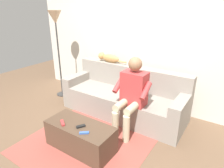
{
  "coord_description": "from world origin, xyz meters",
  "views": [
    {
      "loc": [
        -1.54,
        2.57,
        1.79
      ],
      "look_at": [
        0.0,
        0.24,
        0.68
      ],
      "focal_mm": 31.63,
      "sensor_mm": 36.0,
      "label": 1
    }
  ],
  "objects_px": {
    "remote_red": "(63,123)",
    "floor_lamp": "(56,26)",
    "remote_black": "(81,126)",
    "cat_on_backrest": "(108,58)",
    "coffee_table": "(81,136)",
    "person_solo_seated": "(132,92)",
    "remote_blue": "(84,133)",
    "couch": "(124,98)"
  },
  "relations": [
    {
      "from": "remote_black",
      "to": "floor_lamp",
      "type": "xyz_separation_m",
      "value": [
        1.54,
        -1.11,
        1.06
      ]
    },
    {
      "from": "coffee_table",
      "to": "remote_red",
      "type": "height_order",
      "value": "remote_red"
    },
    {
      "from": "couch",
      "to": "floor_lamp",
      "type": "distance_m",
      "value": 1.88
    },
    {
      "from": "person_solo_seated",
      "to": "floor_lamp",
      "type": "relative_size",
      "value": 0.66
    },
    {
      "from": "cat_on_backrest",
      "to": "remote_red",
      "type": "bearing_deg",
      "value": 101.25
    },
    {
      "from": "couch",
      "to": "remote_blue",
      "type": "height_order",
      "value": "couch"
    },
    {
      "from": "couch",
      "to": "cat_on_backrest",
      "type": "distance_m",
      "value": 0.81
    },
    {
      "from": "couch",
      "to": "floor_lamp",
      "type": "relative_size",
      "value": 1.24
    },
    {
      "from": "remote_blue",
      "to": "remote_black",
      "type": "relative_size",
      "value": 1.0
    },
    {
      "from": "coffee_table",
      "to": "person_solo_seated",
      "type": "bearing_deg",
      "value": -114.4
    },
    {
      "from": "couch",
      "to": "cat_on_backrest",
      "type": "height_order",
      "value": "cat_on_backrest"
    },
    {
      "from": "couch",
      "to": "person_solo_seated",
      "type": "height_order",
      "value": "person_solo_seated"
    },
    {
      "from": "remote_red",
      "to": "remote_black",
      "type": "height_order",
      "value": "remote_red"
    },
    {
      "from": "coffee_table",
      "to": "remote_black",
      "type": "distance_m",
      "value": 0.2
    },
    {
      "from": "couch",
      "to": "remote_blue",
      "type": "xyz_separation_m",
      "value": [
        -0.17,
        1.26,
        0.09
      ]
    },
    {
      "from": "remote_blue",
      "to": "coffee_table",
      "type": "bearing_deg",
      "value": 107.11
    },
    {
      "from": "person_solo_seated",
      "to": "remote_black",
      "type": "bearing_deg",
      "value": 69.55
    },
    {
      "from": "coffee_table",
      "to": "cat_on_backrest",
      "type": "bearing_deg",
      "value": -70.26
    },
    {
      "from": "remote_blue",
      "to": "remote_red",
      "type": "bearing_deg",
      "value": 139.05
    },
    {
      "from": "person_solo_seated",
      "to": "remote_red",
      "type": "height_order",
      "value": "person_solo_seated"
    },
    {
      "from": "coffee_table",
      "to": "cat_on_backrest",
      "type": "height_order",
      "value": "cat_on_backrest"
    },
    {
      "from": "remote_red",
      "to": "remote_black",
      "type": "distance_m",
      "value": 0.26
    },
    {
      "from": "couch",
      "to": "remote_red",
      "type": "height_order",
      "value": "couch"
    },
    {
      "from": "floor_lamp",
      "to": "remote_black",
      "type": "bearing_deg",
      "value": 144.22
    },
    {
      "from": "person_solo_seated",
      "to": "remote_blue",
      "type": "xyz_separation_m",
      "value": [
        0.17,
        0.87,
        -0.25
      ]
    },
    {
      "from": "coffee_table",
      "to": "cat_on_backrest",
      "type": "distance_m",
      "value": 1.63
    },
    {
      "from": "person_solo_seated",
      "to": "floor_lamp",
      "type": "xyz_separation_m",
      "value": [
        1.84,
        -0.32,
        0.81
      ]
    },
    {
      "from": "remote_black",
      "to": "remote_red",
      "type": "bearing_deg",
      "value": 138.07
    },
    {
      "from": "remote_blue",
      "to": "couch",
      "type": "bearing_deg",
      "value": 58.02
    },
    {
      "from": "coffee_table",
      "to": "person_solo_seated",
      "type": "relative_size",
      "value": 0.82
    },
    {
      "from": "cat_on_backrest",
      "to": "remote_black",
      "type": "height_order",
      "value": "cat_on_backrest"
    },
    {
      "from": "cat_on_backrest",
      "to": "remote_red",
      "type": "relative_size",
      "value": 4.42
    },
    {
      "from": "remote_red",
      "to": "floor_lamp",
      "type": "height_order",
      "value": "floor_lamp"
    },
    {
      "from": "cat_on_backrest",
      "to": "remote_blue",
      "type": "distance_m",
      "value": 1.72
    },
    {
      "from": "cat_on_backrest",
      "to": "remote_blue",
      "type": "height_order",
      "value": "cat_on_backrest"
    },
    {
      "from": "remote_red",
      "to": "floor_lamp",
      "type": "distance_m",
      "value": 2.05
    },
    {
      "from": "remote_blue",
      "to": "remote_black",
      "type": "bearing_deg",
      "value": 107.79
    },
    {
      "from": "cat_on_backrest",
      "to": "person_solo_seated",
      "type": "bearing_deg",
      "value": 143.27
    },
    {
      "from": "coffee_table",
      "to": "person_solo_seated",
      "type": "xyz_separation_m",
      "value": [
        -0.34,
        -0.76,
        0.44
      ]
    },
    {
      "from": "couch",
      "to": "person_solo_seated",
      "type": "xyz_separation_m",
      "value": [
        -0.34,
        0.39,
        0.33
      ]
    },
    {
      "from": "floor_lamp",
      "to": "coffee_table",
      "type": "bearing_deg",
      "value": 144.19
    },
    {
      "from": "remote_red",
      "to": "floor_lamp",
      "type": "bearing_deg",
      "value": -8.47
    }
  ]
}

